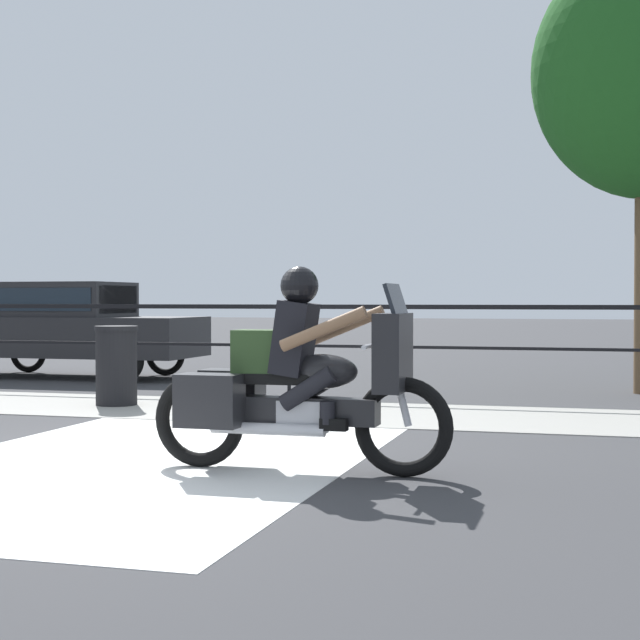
{
  "coord_description": "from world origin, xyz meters",
  "views": [
    {
      "loc": [
        4.01,
        -7.48,
        1.31
      ],
      "look_at": [
        1.8,
        0.38,
        1.14
      ],
      "focal_mm": 55.0,
      "sensor_mm": 36.0,
      "label": 1
    }
  ],
  "objects": [
    {
      "name": "sidewalk_band",
      "position": [
        0.0,
        3.4,
        0.01
      ],
      "size": [
        44.0,
        2.4,
        0.01
      ],
      "primitive_type": "cube",
      "color": "#99968E",
      "rests_on": "ground"
    },
    {
      "name": "ground_plane",
      "position": [
        0.0,
        0.0,
        0.0
      ],
      "size": [
        120.0,
        120.0,
        0.0
      ],
      "primitive_type": "plane",
      "color": "#38383A"
    },
    {
      "name": "parked_car",
      "position": [
        -4.55,
        7.19,
        0.92
      ],
      "size": [
        4.32,
        1.7,
        1.6
      ],
      "rotation": [
        0.0,
        0.0,
        0.01
      ],
      "color": "#232326",
      "rests_on": "ground"
    },
    {
      "name": "fence_railing",
      "position": [
        0.0,
        5.2,
        0.98
      ],
      "size": [
        36.0,
        0.05,
        1.24
      ],
      "color": "black",
      "rests_on": "ground"
    },
    {
      "name": "motorcycle",
      "position": [
        1.82,
        -0.41,
        0.68
      ],
      "size": [
        2.36,
        0.76,
        1.56
      ],
      "rotation": [
        0.0,
        0.0,
        -0.07
      ],
      "color": "black",
      "rests_on": "ground"
    },
    {
      "name": "crosswalk_band",
      "position": [
        0.5,
        -0.2,
        0.0
      ],
      "size": [
        3.4,
        6.0,
        0.01
      ],
      "primitive_type": "cube",
      "color": "silver",
      "rests_on": "ground"
    },
    {
      "name": "trash_bin",
      "position": [
        -1.67,
        3.42,
        0.49
      ],
      "size": [
        0.53,
        0.53,
        0.98
      ],
      "color": "black",
      "rests_on": "ground"
    }
  ]
}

